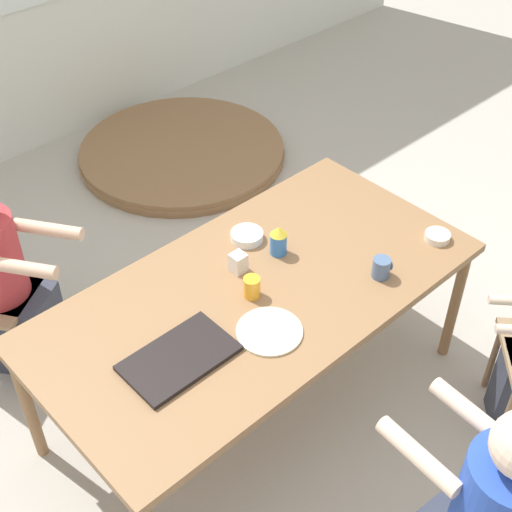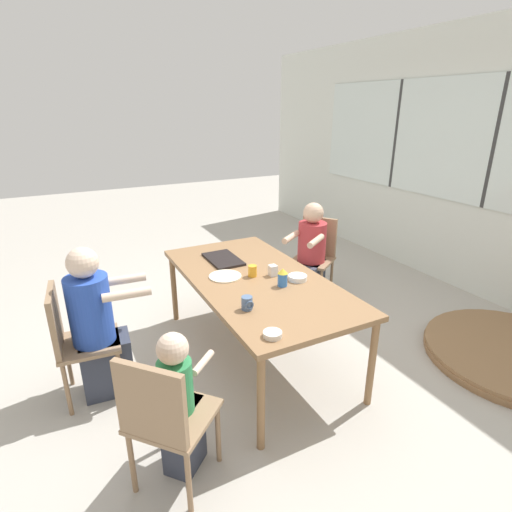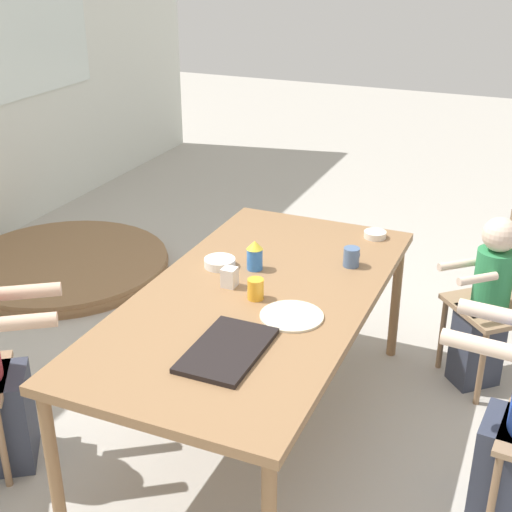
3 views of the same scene
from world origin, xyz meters
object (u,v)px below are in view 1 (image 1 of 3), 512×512
(juice_glass, at_px, (252,287))
(bowl_white_shallow, at_px, (437,236))
(coffee_mug, at_px, (382,268))
(milk_carton_small, at_px, (238,263))
(bowl_cereal, at_px, (247,236))
(sippy_cup, at_px, (279,240))
(person_woman_green_shirt, at_px, (4,285))
(folded_table_stack, at_px, (182,152))

(juice_glass, distance_m, bowl_white_shallow, 0.89)
(bowl_white_shallow, bearing_deg, coffee_mug, 177.41)
(milk_carton_small, distance_m, bowl_cereal, 0.21)
(sippy_cup, bearing_deg, juice_glass, -155.90)
(person_woman_green_shirt, relative_size, folded_table_stack, 0.75)
(coffee_mug, height_order, bowl_white_shallow, coffee_mug)
(coffee_mug, distance_m, milk_carton_small, 0.59)
(coffee_mug, height_order, milk_carton_small, coffee_mug)
(milk_carton_small, relative_size, folded_table_stack, 0.06)
(milk_carton_small, xyz_separation_m, bowl_cereal, (0.16, 0.13, -0.02))
(sippy_cup, xyz_separation_m, milk_carton_small, (-0.20, 0.03, -0.03))
(coffee_mug, relative_size, juice_glass, 1.00)
(sippy_cup, relative_size, bowl_cereal, 0.97)
(sippy_cup, bearing_deg, person_woman_green_shirt, 135.52)
(bowl_cereal, bearing_deg, juice_glass, -129.08)
(folded_table_stack, bearing_deg, coffee_mug, -105.66)
(sippy_cup, distance_m, bowl_cereal, 0.17)
(bowl_cereal, bearing_deg, sippy_cup, -76.44)
(coffee_mug, bearing_deg, person_woman_green_shirt, 130.90)
(sippy_cup, xyz_separation_m, juice_glass, (-0.26, -0.12, -0.03))
(milk_carton_small, distance_m, bowl_white_shallow, 0.90)
(person_woman_green_shirt, xyz_separation_m, coffee_mug, (1.10, -1.27, 0.27))
(person_woman_green_shirt, relative_size, bowl_white_shallow, 9.39)
(coffee_mug, bearing_deg, bowl_white_shallow, -2.59)
(bowl_cereal, bearing_deg, folded_table_stack, 62.04)
(juice_glass, xyz_separation_m, folded_table_stack, (1.08, 1.89, -0.71))
(coffee_mug, xyz_separation_m, milk_carton_small, (-0.41, 0.43, -0.00))
(person_woman_green_shirt, bearing_deg, bowl_white_shallow, 104.65)
(bowl_white_shallow, distance_m, folded_table_stack, 2.30)
(juice_glass, relative_size, folded_table_stack, 0.06)
(juice_glass, bearing_deg, bowl_white_shallow, -19.31)
(bowl_white_shallow, relative_size, folded_table_stack, 0.08)
(bowl_white_shallow, relative_size, bowl_cereal, 0.78)
(sippy_cup, bearing_deg, bowl_white_shallow, -35.51)
(bowl_cereal, bearing_deg, person_woman_green_shirt, 139.98)
(coffee_mug, bearing_deg, juice_glass, 149.54)
(juice_glass, xyz_separation_m, bowl_white_shallow, (0.84, -0.29, -0.03))
(person_woman_green_shirt, relative_size, coffee_mug, 11.72)
(person_woman_green_shirt, height_order, coffee_mug, person_woman_green_shirt)
(sippy_cup, distance_m, milk_carton_small, 0.21)
(person_woman_green_shirt, xyz_separation_m, juice_glass, (0.63, -0.99, 0.27))
(coffee_mug, relative_size, bowl_white_shallow, 0.80)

